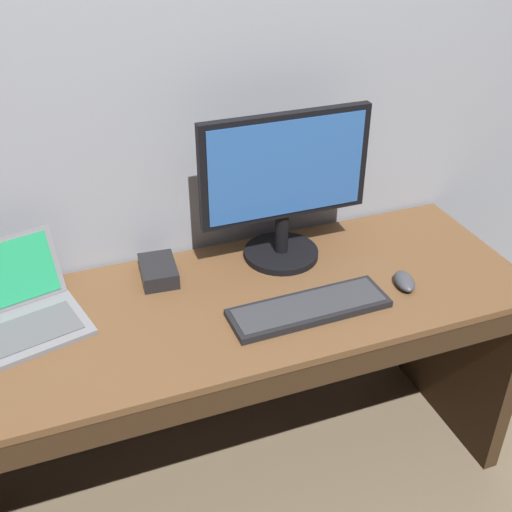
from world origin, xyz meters
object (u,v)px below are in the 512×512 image
(external_monitor, at_px, (284,185))
(wired_keyboard, at_px, (309,308))
(computer_mouse, at_px, (404,281))
(external_drive_box, at_px, (158,271))
(laptop_space_gray, at_px, (22,313))

(external_monitor, relative_size, wired_keyboard, 1.13)
(external_monitor, relative_size, computer_mouse, 5.02)
(computer_mouse, distance_m, external_drive_box, 0.75)
(wired_keyboard, bearing_deg, external_drive_box, 138.97)
(external_monitor, bearing_deg, external_drive_box, 176.03)
(external_monitor, bearing_deg, computer_mouse, -43.97)
(wired_keyboard, height_order, external_drive_box, external_drive_box)
(laptop_space_gray, distance_m, external_drive_box, 0.42)
(external_monitor, xyz_separation_m, wired_keyboard, (-0.04, -0.29, -0.25))
(wired_keyboard, relative_size, external_drive_box, 2.96)
(external_monitor, xyz_separation_m, external_drive_box, (-0.40, 0.03, -0.24))
(computer_mouse, relative_size, external_drive_box, 0.67)
(computer_mouse, xyz_separation_m, external_drive_box, (-0.69, 0.30, 0.01))
(laptop_space_gray, relative_size, external_drive_box, 2.31)
(external_drive_box, bearing_deg, external_monitor, -3.97)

